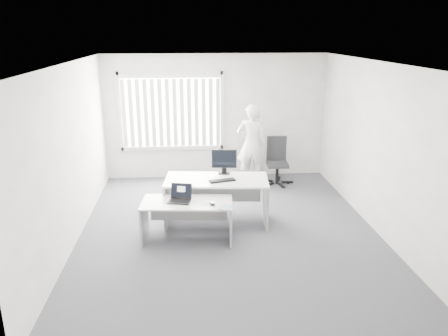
{
  "coord_description": "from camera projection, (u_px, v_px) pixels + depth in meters",
  "views": [
    {
      "loc": [
        -0.68,
        -6.77,
        3.27
      ],
      "look_at": [
        -0.07,
        0.15,
        1.08
      ],
      "focal_mm": 35.0,
      "sensor_mm": 36.0,
      "label": 1
    }
  ],
  "objects": [
    {
      "name": "wall_left",
      "position": [
        70.0,
        156.0,
        6.84
      ],
      "size": [
        0.02,
        6.0,
        2.8
      ],
      "primitive_type": "cube",
      "color": "silver",
      "rests_on": "ground"
    },
    {
      "name": "blinds",
      "position": [
        171.0,
        113.0,
        9.68
      ],
      "size": [
        2.2,
        0.1,
        1.5
      ],
      "primitive_type": null,
      "color": "silver",
      "rests_on": "wall_back"
    },
    {
      "name": "keyboard",
      "position": [
        222.0,
        181.0,
        7.46
      ],
      "size": [
        0.48,
        0.26,
        0.02
      ],
      "primitive_type": "cube",
      "rotation": [
        0.0,
        0.0,
        0.25
      ],
      "color": "black",
      "rests_on": "desk_far"
    },
    {
      "name": "wall_right",
      "position": [
        378.0,
        148.0,
        7.26
      ],
      "size": [
        0.02,
        6.0,
        2.8
      ],
      "primitive_type": "cube",
      "color": "silver",
      "rests_on": "ground"
    },
    {
      "name": "monitor",
      "position": [
        224.0,
        162.0,
        7.78
      ],
      "size": [
        0.46,
        0.19,
        0.45
      ],
      "primitive_type": null,
      "rotation": [
        0.0,
        0.0,
        -0.12
      ],
      "color": "black",
      "rests_on": "desk_far"
    },
    {
      "name": "laptop",
      "position": [
        179.0,
        194.0,
        6.91
      ],
      "size": [
        0.4,
        0.37,
        0.27
      ],
      "primitive_type": null,
      "rotation": [
        0.0,
        0.0,
        -0.24
      ],
      "color": "black",
      "rests_on": "desk_near"
    },
    {
      "name": "ground",
      "position": [
        229.0,
        231.0,
        7.47
      ],
      "size": [
        6.0,
        6.0,
        0.0
      ],
      "primitive_type": "plane",
      "color": "#4F5056",
      "rests_on": "ground"
    },
    {
      "name": "desk_far",
      "position": [
        217.0,
        191.0,
        7.64
      ],
      "size": [
        1.85,
        1.01,
        0.81
      ],
      "rotation": [
        0.0,
        0.0,
        -0.1
      ],
      "color": "silver",
      "rests_on": "ground"
    },
    {
      "name": "desk_near",
      "position": [
        187.0,
        212.0,
        7.03
      ],
      "size": [
        1.5,
        0.81,
        0.66
      ],
      "rotation": [
        0.0,
        0.0,
        -0.09
      ],
      "color": "silver",
      "rests_on": "ground"
    },
    {
      "name": "wall_front",
      "position": [
        260.0,
        234.0,
        4.2
      ],
      "size": [
        5.0,
        0.02,
        2.8
      ],
      "primitive_type": "cube",
      "color": "silver",
      "rests_on": "ground"
    },
    {
      "name": "mouse",
      "position": [
        212.0,
        203.0,
        6.84
      ],
      "size": [
        0.08,
        0.11,
        0.04
      ],
      "primitive_type": null,
      "rotation": [
        0.0,
        0.0,
        0.16
      ],
      "color": "silver",
      "rests_on": "paper_sheet"
    },
    {
      "name": "ceiling",
      "position": [
        229.0,
        63.0,
        6.63
      ],
      "size": [
        5.0,
        6.0,
        0.02
      ],
      "primitive_type": "cube",
      "color": "silver",
      "rests_on": "wall_back"
    },
    {
      "name": "paper_sheet",
      "position": [
        208.0,
        203.0,
        6.92
      ],
      "size": [
        0.36,
        0.29,
        0.0
      ],
      "primitive_type": "cube",
      "rotation": [
        0.0,
        0.0,
        0.23
      ],
      "color": "white",
      "rests_on": "desk_near"
    },
    {
      "name": "booklet",
      "position": [
        225.0,
        207.0,
        6.73
      ],
      "size": [
        0.24,
        0.27,
        0.01
      ],
      "primitive_type": "cube",
      "rotation": [
        0.0,
        0.0,
        -0.48
      ],
      "color": "white",
      "rests_on": "desk_near"
    },
    {
      "name": "office_chair",
      "position": [
        277.0,
        169.0,
        9.7
      ],
      "size": [
        0.62,
        0.62,
        1.04
      ],
      "rotation": [
        0.0,
        0.0,
        -0.05
      ],
      "color": "black",
      "rests_on": "ground"
    },
    {
      "name": "window",
      "position": [
        171.0,
        111.0,
        9.73
      ],
      "size": [
        2.32,
        0.06,
        1.76
      ],
      "primitive_type": "cube",
      "color": "beige",
      "rests_on": "wall_back"
    },
    {
      "name": "person",
      "position": [
        252.0,
        145.0,
        9.48
      ],
      "size": [
        0.74,
        0.56,
        1.8
      ],
      "primitive_type": "imported",
      "rotation": [
        0.0,
        0.0,
        2.93
      ],
      "color": "silver",
      "rests_on": "ground"
    },
    {
      "name": "wall_back",
      "position": [
        216.0,
        117.0,
        9.9
      ],
      "size": [
        5.0,
        0.02,
        2.8
      ],
      "primitive_type": "cube",
      "color": "silver",
      "rests_on": "ground"
    }
  ]
}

